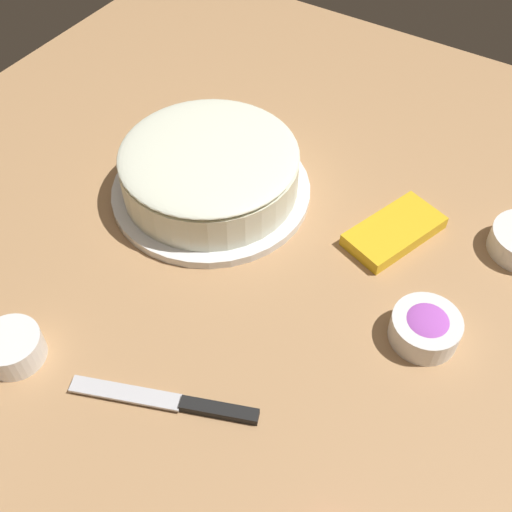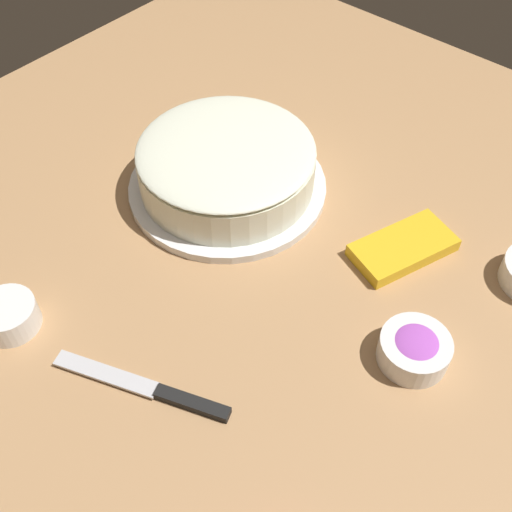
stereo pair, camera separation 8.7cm
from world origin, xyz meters
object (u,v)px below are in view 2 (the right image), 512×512
(sprinkle_bowl_pink, at_px, (8,315))
(candy_box_lower, at_px, (403,248))
(frosted_cake, at_px, (227,168))
(sprinkle_bowl_rainbow, at_px, (415,349))
(spreading_knife, at_px, (157,391))

(sprinkle_bowl_pink, xyz_separation_m, candy_box_lower, (0.45, -0.32, -0.01))
(frosted_cake, distance_m, sprinkle_bowl_rainbow, 0.40)
(spreading_knife, relative_size, candy_box_lower, 1.51)
(sprinkle_bowl_rainbow, relative_size, candy_box_lower, 0.60)
(sprinkle_bowl_rainbow, relative_size, sprinkle_bowl_pink, 1.17)
(frosted_cake, height_order, candy_box_lower, frosted_cake)
(frosted_cake, xyz_separation_m, sprinkle_bowl_rainbow, (-0.08, -0.39, -0.02))
(frosted_cake, bearing_deg, candy_box_lower, -76.26)
(candy_box_lower, bearing_deg, sprinkle_bowl_rainbow, -124.32)
(spreading_knife, xyz_separation_m, sprinkle_bowl_rainbow, (0.25, -0.21, 0.02))
(spreading_knife, xyz_separation_m, candy_box_lower, (0.39, -0.10, 0.00))
(sprinkle_bowl_pink, relative_size, candy_box_lower, 0.52)
(frosted_cake, xyz_separation_m, spreading_knife, (-0.32, -0.18, -0.04))
(spreading_knife, distance_m, candy_box_lower, 0.41)
(frosted_cake, bearing_deg, spreading_knife, -150.90)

